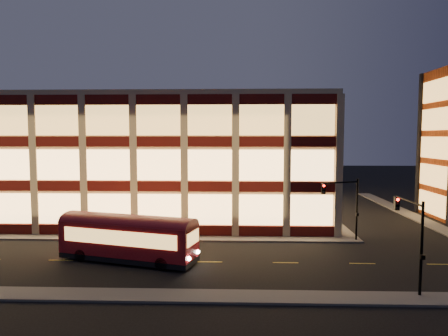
{
  "coord_description": "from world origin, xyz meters",
  "views": [
    {
      "loc": [
        12.17,
        -36.9,
        9.96
      ],
      "look_at": [
        10.67,
        8.0,
        6.38
      ],
      "focal_mm": 32.0,
      "sensor_mm": 36.0,
      "label": 1
    }
  ],
  "objects": [
    {
      "name": "ground",
      "position": [
        0.0,
        0.0,
        0.0
      ],
      "size": [
        200.0,
        200.0,
        0.0
      ],
      "primitive_type": "plane",
      "color": "black",
      "rests_on": "ground"
    },
    {
      "name": "sidewalk_office_south",
      "position": [
        -3.0,
        1.0,
        0.07
      ],
      "size": [
        54.0,
        2.0,
        0.15
      ],
      "primitive_type": "cube",
      "color": "#514F4C",
      "rests_on": "ground"
    },
    {
      "name": "sidewalk_office_east",
      "position": [
        23.0,
        17.0,
        0.07
      ],
      "size": [
        2.0,
        30.0,
        0.15
      ],
      "primitive_type": "cube",
      "color": "#514F4C",
      "rests_on": "ground"
    },
    {
      "name": "sidewalk_tower_west",
      "position": [
        34.0,
        17.0,
        0.07
      ],
      "size": [
        2.0,
        30.0,
        0.15
      ],
      "primitive_type": "cube",
      "color": "#514F4C",
      "rests_on": "ground"
    },
    {
      "name": "sidewalk_near",
      "position": [
        0.0,
        -13.0,
        0.07
      ],
      "size": [
        100.0,
        2.0,
        0.15
      ],
      "primitive_type": "cube",
      "color": "#514F4C",
      "rests_on": "ground"
    },
    {
      "name": "office_building",
      "position": [
        -2.91,
        16.91,
        7.25
      ],
      "size": [
        50.45,
        30.45,
        14.5
      ],
      "color": "tan",
      "rests_on": "ground"
    },
    {
      "name": "traffic_signal_far",
      "position": [
        22.21,
        0.24,
        4.11
      ],
      "size": [
        3.79,
        1.87,
        6.0
      ],
      "color": "black",
      "rests_on": "ground"
    },
    {
      "name": "traffic_signal_near",
      "position": [
        23.5,
        -11.03,
        4.13
      ],
      "size": [
        0.32,
        4.45,
        6.0
      ],
      "color": "black",
      "rests_on": "ground"
    },
    {
      "name": "trolley_bus",
      "position": [
        3.49,
        -5.99,
        2.08
      ],
      "size": [
        11.43,
        5.67,
        3.76
      ],
      "rotation": [
        0.0,
        0.0,
        -0.27
      ],
      "color": "maroon",
      "rests_on": "ground"
    }
  ]
}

